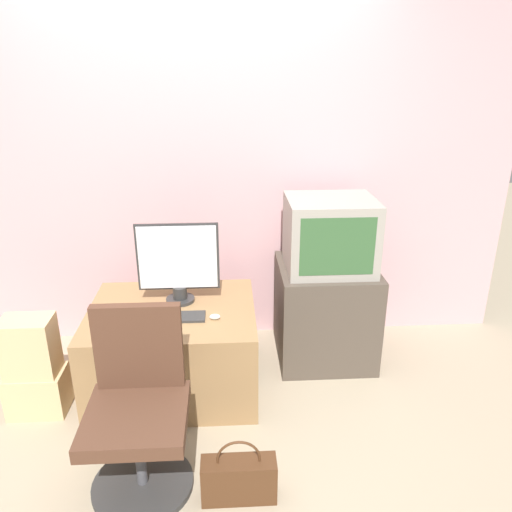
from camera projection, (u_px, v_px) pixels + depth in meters
The scene contains 12 objects.
ground_plane at pixel (193, 458), 2.60m from camera, with size 12.00×12.00×0.00m, color tan.
wall_back at pixel (195, 161), 3.35m from camera, with size 4.40×0.05×2.60m.
desk at pixel (174, 348), 3.09m from camera, with size 1.00×0.82×0.54m.
side_stand at pixel (325, 312), 3.40m from camera, with size 0.64×0.62×0.67m.
main_monitor at pixel (178, 263), 3.00m from camera, with size 0.49×0.17×0.50m.
keyboard at pixel (175, 317), 2.88m from camera, with size 0.34×0.13×0.01m.
mouse at pixel (215, 317), 2.86m from camera, with size 0.06×0.04×0.03m.
crt_tv at pixel (330, 234), 3.16m from camera, with size 0.55×0.47×0.46m.
office_chair at pixel (139, 414), 2.34m from camera, with size 0.49×0.49×0.88m.
cardboard_box_lower at pixel (38, 391), 2.91m from camera, with size 0.33×0.22×0.26m.
cardboard_box_upper at pixel (29, 347), 2.80m from camera, with size 0.28×0.20×0.34m.
handbag at pixel (239, 478), 2.32m from camera, with size 0.35×0.12×0.33m.
Camera 1 is at (0.21, -2.05, 1.93)m, focal length 35.00 mm.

